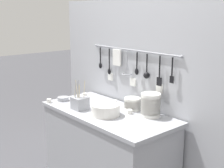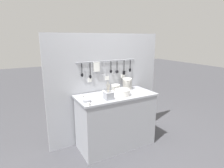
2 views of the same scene
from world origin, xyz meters
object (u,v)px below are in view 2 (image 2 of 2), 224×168
object	(u,v)px
bowl_stack_nested_right	(116,88)
cup_beside_plates	(89,104)
cup_by_caddy	(108,92)
cutlery_caddy	(108,95)
cup_front_right	(115,92)
bowl_stack_back_corner	(127,84)
plate_stack	(122,92)
cup_front_left	(82,96)
cup_back_right	(122,91)
cup_edge_near	(104,95)
steel_mixing_bowl	(87,101)
cup_edge_far	(103,92)

from	to	relation	value
bowl_stack_nested_right	cup_beside_plates	xyz separation A→B (m)	(-0.67, -0.45, -0.04)
cup_by_caddy	cup_beside_plates	world-z (taller)	same
cutlery_caddy	cup_front_right	xyz separation A→B (m)	(0.23, 0.21, -0.04)
bowl_stack_back_corner	plate_stack	world-z (taller)	bowl_stack_back_corner
cup_front_right	cup_front_left	xyz separation A→B (m)	(-0.54, 0.06, 0.00)
cup_front_left	cup_beside_plates	distance (m)	0.39
bowl_stack_back_corner	cutlery_caddy	world-z (taller)	cutlery_caddy
bowl_stack_nested_right	cup_by_caddy	distance (m)	0.18
cutlery_caddy	cup_front_left	distance (m)	0.41
cup_back_right	cup_edge_near	size ratio (longest dim) A/B	1.00
cutlery_caddy	cup_beside_plates	xyz separation A→B (m)	(-0.36, -0.11, -0.04)
bowl_stack_back_corner	bowl_stack_nested_right	distance (m)	0.23
bowl_stack_nested_right	cup_beside_plates	bearing A→B (deg)	-146.27
cup_by_caddy	cup_beside_plates	xyz separation A→B (m)	(-0.50, -0.39, 0.00)
bowl_stack_back_corner	steel_mixing_bowl	world-z (taller)	bowl_stack_back_corner
cup_front_left	cup_beside_plates	world-z (taller)	same
cutlery_caddy	bowl_stack_back_corner	bearing A→B (deg)	31.13
cup_by_caddy	cup_beside_plates	distance (m)	0.64
bowl_stack_nested_right	cup_edge_far	xyz separation A→B (m)	(-0.23, -0.00, -0.04)
bowl_stack_nested_right	cup_front_left	distance (m)	0.63
cup_back_right	cup_front_left	world-z (taller)	same
cup_front_left	plate_stack	bearing A→B (deg)	-19.79
cutlery_caddy	cup_edge_near	world-z (taller)	cutlery_caddy
steel_mixing_bowl	cup_front_right	bearing A→B (deg)	18.38
plate_stack	cup_front_right	distance (m)	0.16
cup_back_right	cup_by_caddy	bearing A→B (deg)	170.42
cup_edge_far	cup_front_left	bearing A→B (deg)	-170.65
cup_by_caddy	cup_back_right	bearing A→B (deg)	-9.58
bowl_stack_nested_right	cup_edge_far	world-z (taller)	bowl_stack_nested_right
cup_beside_plates	cup_front_left	bearing A→B (deg)	82.92
cup_front_right	cup_front_left	bearing A→B (deg)	173.28
cup_by_caddy	cup_front_left	size ratio (longest dim) A/B	1.00
steel_mixing_bowl	cup_beside_plates	distance (m)	0.14
bowl_stack_back_corner	cup_by_caddy	world-z (taller)	bowl_stack_back_corner
cup_edge_near	cup_front_left	distance (m)	0.34
cutlery_caddy	cup_edge_near	size ratio (longest dim) A/B	6.05
steel_mixing_bowl	bowl_stack_back_corner	bearing A→B (deg)	19.07
cup_by_caddy	cup_front_left	bearing A→B (deg)	-178.78
plate_stack	cup_by_caddy	world-z (taller)	plate_stack
plate_stack	cutlery_caddy	world-z (taller)	cutlery_caddy
cup_back_right	cup_front_left	xyz separation A→B (m)	(-0.69, 0.03, 0.00)
cutlery_caddy	cup_edge_far	size ratio (longest dim) A/B	6.05
cup_edge_far	cup_beside_plates	bearing A→B (deg)	-134.43
cup_front_right	cutlery_caddy	bearing A→B (deg)	-137.13
bowl_stack_nested_right	cutlery_caddy	distance (m)	0.46
steel_mixing_bowl	bowl_stack_nested_right	bearing A→B (deg)	25.99
steel_mixing_bowl	cup_edge_far	distance (m)	0.51
steel_mixing_bowl	cup_front_right	distance (m)	0.58
cup_front_left	steel_mixing_bowl	bearing A→B (deg)	-93.81
cutlery_caddy	cup_edge_near	distance (m)	0.16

